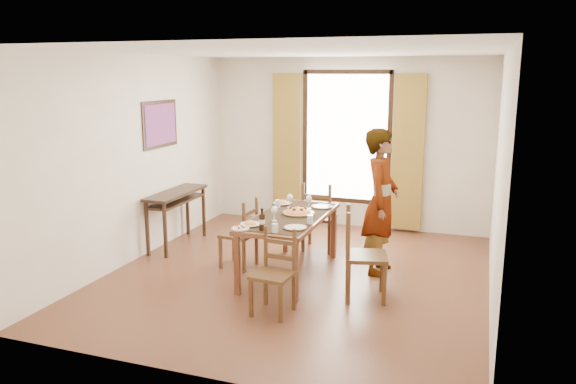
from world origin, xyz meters
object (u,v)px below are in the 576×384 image
(man, at_px, (381,202))
(dining_table, at_px, (290,221))
(pasta_platter, at_px, (298,210))
(console_table, at_px, (176,199))

(man, bearing_deg, dining_table, 115.70)
(dining_table, bearing_deg, pasta_platter, 50.52)
(console_table, xyz_separation_m, dining_table, (1.93, -0.58, -0.00))
(console_table, xyz_separation_m, pasta_platter, (2.00, -0.49, 0.12))
(dining_table, xyz_separation_m, man, (1.03, 0.47, 0.22))
(dining_table, relative_size, pasta_platter, 4.35)
(dining_table, xyz_separation_m, pasta_platter, (0.07, 0.09, 0.12))
(man, distance_m, pasta_platter, 1.03)
(man, relative_size, pasta_platter, 4.52)
(console_table, distance_m, pasta_platter, 2.06)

